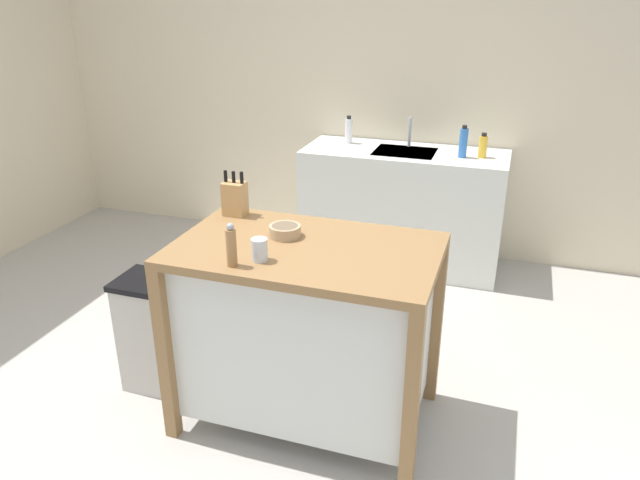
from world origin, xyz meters
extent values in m
plane|color=#ADA8A0|center=(0.00, 0.00, 0.00)|extent=(6.57, 6.57, 0.00)
cube|color=beige|center=(0.00, 2.33, 1.30)|extent=(5.57, 0.10, 2.60)
cube|color=olive|center=(0.23, 0.01, 0.91)|extent=(1.19, 0.74, 0.04)
cube|color=silver|center=(0.23, 0.01, 0.49)|extent=(1.09, 0.64, 0.79)
cube|color=olive|center=(-0.33, -0.32, 0.44)|extent=(0.06, 0.06, 0.89)
cube|color=olive|center=(0.80, -0.32, 0.44)|extent=(0.06, 0.06, 0.89)
cube|color=olive|center=(-0.33, 0.35, 0.44)|extent=(0.06, 0.06, 0.89)
cube|color=olive|center=(0.80, 0.35, 0.44)|extent=(0.06, 0.06, 0.89)
cube|color=tan|center=(-0.24, 0.28, 1.01)|extent=(0.11, 0.09, 0.17)
cylinder|color=black|center=(-0.29, 0.28, 1.13)|extent=(0.02, 0.02, 0.06)
cylinder|color=black|center=(-0.24, 0.28, 1.13)|extent=(0.02, 0.02, 0.06)
cylinder|color=black|center=(-0.20, 0.28, 1.13)|extent=(0.02, 0.02, 0.06)
cylinder|color=tan|center=(0.10, 0.09, 0.95)|extent=(0.15, 0.15, 0.05)
cylinder|color=brown|center=(0.10, 0.09, 0.98)|extent=(0.12, 0.12, 0.01)
cylinder|color=silver|center=(0.10, -0.19, 0.98)|extent=(0.07, 0.07, 0.10)
cylinder|color=#9E7042|center=(0.01, -0.27, 1.01)|extent=(0.04, 0.04, 0.16)
sphere|color=#99999E|center=(0.01, -0.27, 1.10)|extent=(0.03, 0.03, 0.03)
cube|color=#B7B2A8|center=(-0.60, 0.01, 0.30)|extent=(0.34, 0.26, 0.60)
cube|color=black|center=(-0.60, 0.01, 0.61)|extent=(0.36, 0.28, 0.03)
cube|color=silver|center=(0.30, 1.98, 0.44)|extent=(1.48, 0.60, 0.89)
cube|color=silver|center=(0.30, 1.96, 0.87)|extent=(0.44, 0.36, 0.03)
cylinder|color=#B7BCC1|center=(0.30, 2.12, 1.00)|extent=(0.02, 0.02, 0.22)
cylinder|color=white|center=(-0.16, 2.08, 0.98)|extent=(0.05, 0.05, 0.19)
cylinder|color=black|center=(-0.16, 2.08, 1.09)|extent=(0.03, 0.03, 0.02)
cylinder|color=yellow|center=(0.85, 1.96, 0.96)|extent=(0.06, 0.06, 0.15)
cylinder|color=black|center=(0.85, 1.96, 1.05)|extent=(0.04, 0.04, 0.02)
cylinder|color=blue|center=(0.72, 1.92, 0.99)|extent=(0.06, 0.06, 0.20)
cylinder|color=black|center=(0.72, 1.92, 1.10)|extent=(0.03, 0.03, 0.02)
camera|label=1|loc=(1.06, -2.29, 2.00)|focal=33.61mm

